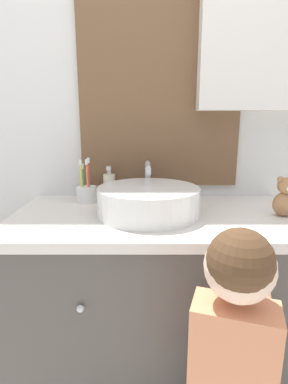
{
  "coord_description": "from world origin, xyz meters",
  "views": [
    {
      "loc": [
        -0.06,
        -0.83,
        1.15
      ],
      "look_at": [
        -0.06,
        0.25,
        0.9
      ],
      "focal_mm": 28.0,
      "sensor_mm": 36.0,
      "label": 1
    }
  ],
  "objects_px": {
    "teddy_bear": "(286,198)",
    "toothbrush_holder": "(88,193)",
    "soap_dispenser": "(110,186)",
    "child_figure": "(234,359)",
    "sink_basin": "(149,200)"
  },
  "relations": [
    {
      "from": "soap_dispenser",
      "to": "teddy_bear",
      "type": "relative_size",
      "value": 1.0
    },
    {
      "from": "sink_basin",
      "to": "teddy_bear",
      "type": "relative_size",
      "value": 2.86
    },
    {
      "from": "soap_dispenser",
      "to": "child_figure",
      "type": "xyz_separation_m",
      "value": [
        0.4,
        -0.7,
        -0.32
      ]
    },
    {
      "from": "child_figure",
      "to": "sink_basin",
      "type": "bearing_deg",
      "value": 115.22
    },
    {
      "from": "toothbrush_holder",
      "to": "sink_basin",
      "type": "bearing_deg",
      "value": -34.06
    },
    {
      "from": "soap_dispenser",
      "to": "teddy_bear",
      "type": "height_order",
      "value": "same"
    },
    {
      "from": "teddy_bear",
      "to": "toothbrush_holder",
      "type": "bearing_deg",
      "value": 165.47
    },
    {
      "from": "child_figure",
      "to": "teddy_bear",
      "type": "bearing_deg",
      "value": 55.47
    },
    {
      "from": "sink_basin",
      "to": "teddy_bear",
      "type": "height_order",
      "value": "sink_basin"
    },
    {
      "from": "sink_basin",
      "to": "soap_dispenser",
      "type": "distance_m",
      "value": 0.3
    },
    {
      "from": "sink_basin",
      "to": "child_figure",
      "type": "bearing_deg",
      "value": -64.78
    },
    {
      "from": "sink_basin",
      "to": "toothbrush_holder",
      "type": "xyz_separation_m",
      "value": [
        -0.28,
        0.19,
        -0.01
      ]
    },
    {
      "from": "toothbrush_holder",
      "to": "teddy_bear",
      "type": "distance_m",
      "value": 0.82
    },
    {
      "from": "sink_basin",
      "to": "toothbrush_holder",
      "type": "height_order",
      "value": "toothbrush_holder"
    },
    {
      "from": "soap_dispenser",
      "to": "child_figure",
      "type": "bearing_deg",
      "value": -60.6
    }
  ]
}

